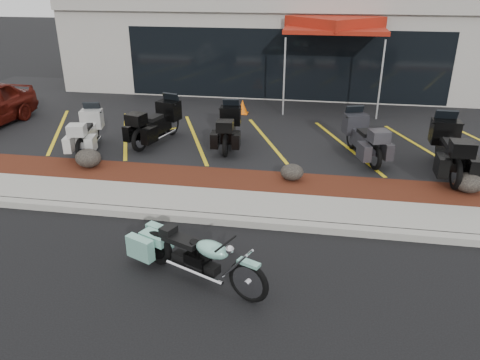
% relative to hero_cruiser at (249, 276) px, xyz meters
% --- Properties ---
extents(ground, '(90.00, 90.00, 0.00)m').
position_rel_hero_cruiser_xyz_m(ground, '(-0.47, 1.46, -0.47)').
color(ground, black).
rests_on(ground, ground).
extents(curb, '(24.00, 0.25, 0.15)m').
position_rel_hero_cruiser_xyz_m(curb, '(-0.47, 2.36, -0.39)').
color(curb, gray).
rests_on(curb, ground).
extents(sidewalk, '(24.00, 1.20, 0.15)m').
position_rel_hero_cruiser_xyz_m(sidewalk, '(-0.47, 3.06, -0.39)').
color(sidewalk, gray).
rests_on(sidewalk, ground).
extents(mulch_bed, '(24.00, 1.20, 0.16)m').
position_rel_hero_cruiser_xyz_m(mulch_bed, '(-0.47, 4.26, -0.39)').
color(mulch_bed, '#3E170E').
rests_on(mulch_bed, ground).
extents(upper_lot, '(26.00, 9.60, 0.15)m').
position_rel_hero_cruiser_xyz_m(upper_lot, '(-0.47, 9.66, -0.39)').
color(upper_lot, black).
rests_on(upper_lot, ground).
extents(dealership_building, '(18.00, 8.16, 4.00)m').
position_rel_hero_cruiser_xyz_m(dealership_building, '(-0.47, 15.93, 1.54)').
color(dealership_building, '#A19A91').
rests_on(dealership_building, ground).
extents(boulder_left, '(0.66, 0.55, 0.47)m').
position_rel_hero_cruiser_xyz_m(boulder_left, '(-4.74, 4.38, -0.07)').
color(boulder_left, black).
rests_on(boulder_left, mulch_bed).
extents(boulder_mid, '(0.55, 0.46, 0.39)m').
position_rel_hero_cruiser_xyz_m(boulder_mid, '(0.37, 4.41, -0.11)').
color(boulder_mid, black).
rests_on(boulder_mid, mulch_bed).
extents(boulder_right, '(0.65, 0.54, 0.46)m').
position_rel_hero_cruiser_xyz_m(boulder_right, '(4.31, 4.39, -0.08)').
color(boulder_right, black).
rests_on(boulder_right, mulch_bed).
extents(hero_cruiser, '(2.69, 1.69, 0.93)m').
position_rel_hero_cruiser_xyz_m(hero_cruiser, '(0.00, 0.00, 0.00)').
color(hero_cruiser, '#7FC5B1').
rests_on(hero_cruiser, ground).
extents(touring_white, '(1.17, 2.16, 1.19)m').
position_rel_hero_cruiser_xyz_m(touring_white, '(-5.43, 6.21, 0.28)').
color(touring_white, beige).
rests_on(touring_white, upper_lot).
extents(touring_black_front, '(1.42, 2.36, 1.29)m').
position_rel_hero_cruiser_xyz_m(touring_black_front, '(-3.42, 7.24, 0.33)').
color(touring_black_front, black).
rests_on(touring_black_front, upper_lot).
extents(touring_black_mid, '(0.96, 2.12, 1.20)m').
position_rel_hero_cruiser_xyz_m(touring_black_mid, '(-1.60, 7.18, 0.28)').
color(touring_black_mid, black).
rests_on(touring_black_mid, upper_lot).
extents(touring_grey, '(1.44, 2.27, 1.24)m').
position_rel_hero_cruiser_xyz_m(touring_grey, '(1.87, 6.88, 0.30)').
color(touring_grey, '#2E2E33').
rests_on(touring_grey, upper_lot).
extents(touring_black_rear, '(0.95, 2.39, 1.38)m').
position_rel_hero_cruiser_xyz_m(touring_black_rear, '(4.07, 6.26, 0.37)').
color(touring_black_rear, black).
rests_on(touring_black_rear, upper_lot).
extents(traffic_cone, '(0.47, 0.47, 0.49)m').
position_rel_hero_cruiser_xyz_m(traffic_cone, '(-1.71, 9.91, -0.07)').
color(traffic_cone, '#EA5D07').
rests_on(traffic_cone, upper_lot).
extents(popup_canopy, '(4.25, 4.25, 3.14)m').
position_rel_hero_cruiser_xyz_m(popup_canopy, '(1.27, 11.57, 2.54)').
color(popup_canopy, silver).
rests_on(popup_canopy, upper_lot).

